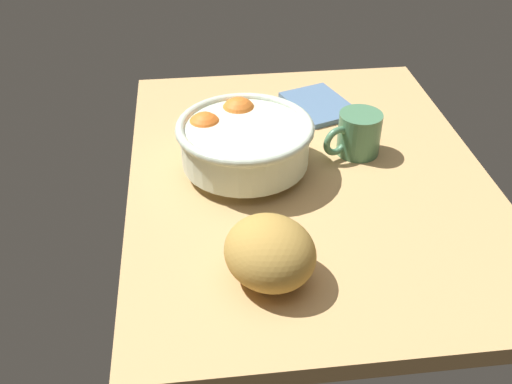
% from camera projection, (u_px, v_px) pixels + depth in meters
% --- Properties ---
extents(ground_plane, '(0.82, 0.63, 0.03)m').
position_uv_depth(ground_plane, '(308.00, 179.00, 1.05)').
color(ground_plane, tan).
extents(fruit_bowl, '(0.24, 0.24, 0.10)m').
position_uv_depth(fruit_bowl, '(242.00, 140.00, 1.01)').
color(fruit_bowl, silver).
rests_on(fruit_bowl, ground).
extents(bread_loaf, '(0.18, 0.17, 0.09)m').
position_uv_depth(bread_loaf, '(270.00, 252.00, 0.80)').
color(bread_loaf, '#B28A3E').
rests_on(bread_loaf, ground).
extents(napkin_folded, '(0.18, 0.16, 0.01)m').
position_uv_depth(napkin_folded, '(319.00, 105.00, 1.23)').
color(napkin_folded, slate).
rests_on(napkin_folded, ground).
extents(mug, '(0.08, 0.11, 0.08)m').
position_uv_depth(mug, '(358.00, 134.00, 1.07)').
color(mug, '#4B7E58').
rests_on(mug, ground).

